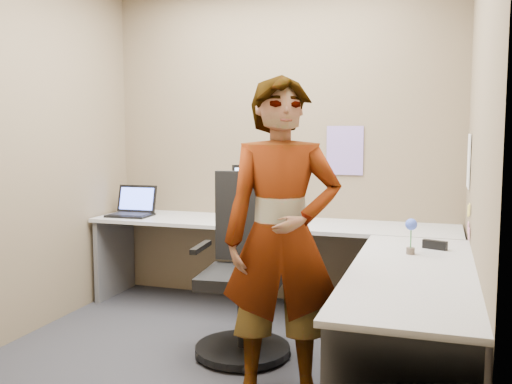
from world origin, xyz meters
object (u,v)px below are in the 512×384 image
(monitor, at_px, (259,185))
(person, at_px, (282,239))
(office_chair, at_px, (245,281))
(desk, at_px, (306,258))

(monitor, xyz_separation_m, person, (0.58, -1.41, -0.14))
(office_chair, bearing_deg, monitor, 96.69)
(desk, xyz_separation_m, monitor, (-0.53, 0.58, 0.43))
(monitor, bearing_deg, person, -87.70)
(office_chair, xyz_separation_m, person, (0.39, -0.50, 0.40))
(monitor, bearing_deg, desk, -67.93)
(desk, height_order, monitor, monitor)
(person, bearing_deg, desk, 75.87)
(desk, relative_size, office_chair, 2.55)
(desk, distance_m, office_chair, 0.48)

